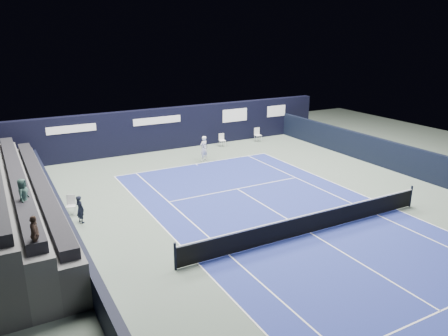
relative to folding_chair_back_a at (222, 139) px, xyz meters
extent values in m
plane|color=#536358|center=(-3.82, -13.25, -0.56)|extent=(48.00, 48.00, 0.00)
cube|color=navy|center=(-3.82, -15.25, -0.55)|extent=(10.97, 23.77, 0.01)
cube|color=black|center=(6.68, -9.25, 0.34)|extent=(0.30, 22.00, 1.80)
cube|color=white|center=(-0.01, -0.09, -0.10)|extent=(0.47, 0.45, 0.04)
cube|color=white|center=(0.01, 0.11, 0.16)|extent=(0.43, 0.07, 0.51)
cylinder|color=white|center=(0.19, 0.07, -0.33)|extent=(0.02, 0.02, 0.45)
cylinder|color=white|center=(-0.18, 0.10, -0.33)|extent=(0.02, 0.02, 0.45)
cylinder|color=white|center=(0.16, -0.28, -0.33)|extent=(0.02, 0.02, 0.45)
cylinder|color=white|center=(-0.21, -0.24, -0.33)|extent=(0.02, 0.02, 0.45)
cube|color=silver|center=(3.23, -0.11, -0.05)|extent=(0.52, 0.49, 0.05)
cube|color=silver|center=(3.25, 0.11, 0.25)|extent=(0.48, 0.07, 0.57)
cylinder|color=silver|center=(3.45, 0.07, -0.30)|extent=(0.03, 0.03, 0.51)
cylinder|color=silver|center=(3.04, 0.10, -0.30)|extent=(0.03, 0.03, 0.51)
cylinder|color=silver|center=(3.43, -0.32, -0.30)|extent=(0.03, 0.03, 0.51)
cylinder|color=silver|center=(3.01, -0.29, -0.30)|extent=(0.03, 0.03, 0.51)
cube|color=silver|center=(-12.66, -8.09, -0.11)|extent=(0.53, 0.51, 0.04)
cube|color=silver|center=(-12.60, -7.90, 0.15)|extent=(0.41, 0.16, 0.50)
cylinder|color=silver|center=(-12.43, -7.98, -0.33)|extent=(0.02, 0.02, 0.44)
cylinder|color=silver|center=(-12.78, -7.87, -0.33)|extent=(0.02, 0.02, 0.44)
cylinder|color=silver|center=(-12.54, -8.30, -0.33)|extent=(0.02, 0.02, 0.44)
cylinder|color=silver|center=(-12.88, -8.19, -0.33)|extent=(0.02, 0.02, 0.44)
imported|color=black|center=(-12.44, -9.25, 0.11)|extent=(0.49, 0.57, 1.33)
cube|color=white|center=(-3.82, -3.37, -0.55)|extent=(10.97, 0.06, 0.00)
cube|color=white|center=(1.67, -15.25, -0.55)|extent=(0.06, 23.77, 0.00)
cube|color=white|center=(-9.30, -15.25, -0.55)|extent=(0.06, 23.77, 0.00)
cube|color=white|center=(0.30, -15.25, -0.55)|extent=(0.06, 23.77, 0.00)
cube|color=white|center=(-7.93, -15.25, -0.55)|extent=(0.06, 23.77, 0.00)
cube|color=white|center=(-3.82, -8.85, -0.55)|extent=(8.23, 0.06, 0.00)
cube|color=white|center=(-3.82, -21.65, -0.55)|extent=(8.23, 0.06, 0.00)
cube|color=white|center=(-3.82, -15.25, -0.55)|extent=(0.06, 12.80, 0.00)
cube|color=white|center=(-3.82, -3.52, -0.55)|extent=(0.06, 0.30, 0.00)
cylinder|color=black|center=(2.58, -15.25, -0.01)|extent=(0.10, 0.10, 1.10)
cylinder|color=black|center=(-10.22, -15.25, -0.01)|extent=(0.10, 0.10, 1.10)
cube|color=black|center=(-3.82, -15.25, -0.10)|extent=(12.80, 0.03, 0.86)
cube|color=white|center=(-3.82, -15.25, 0.35)|extent=(12.80, 0.05, 0.06)
cube|color=black|center=(-3.82, 1.25, 0.99)|extent=(26.00, 0.60, 3.10)
cube|color=silver|center=(-10.82, 0.93, 1.74)|extent=(3.20, 0.02, 0.50)
cube|color=silver|center=(-4.82, 0.93, 1.74)|extent=(3.60, 0.02, 0.50)
cube|color=silver|center=(1.68, 0.93, 1.54)|extent=(2.20, 0.02, 1.00)
cube|color=silver|center=(5.68, 0.93, 1.54)|extent=(1.80, 0.02, 0.90)
cube|color=black|center=(-13.32, -9.25, 0.04)|extent=(0.30, 22.00, 1.20)
cube|color=silver|center=(-13.15, -16.25, 0.04)|extent=(0.02, 2.00, 0.45)
cube|color=silver|center=(-13.15, -12.75, 0.04)|extent=(0.02, 2.40, 0.45)
cube|color=silver|center=(-13.15, -9.25, 0.04)|extent=(0.02, 2.00, 0.45)
cube|color=#4B4B4E|center=(-13.92, -8.25, 0.27)|extent=(0.90, 16.00, 1.65)
cube|color=#545456|center=(-14.82, -8.25, 0.49)|extent=(0.90, 16.00, 2.10)
cube|color=black|center=(-13.92, -8.25, 1.29)|extent=(0.63, 15.20, 0.40)
cube|color=black|center=(-14.82, -8.25, 1.74)|extent=(0.63, 15.20, 0.40)
imported|color=#47342A|center=(-14.82, -15.65, 2.14)|extent=(0.35, 0.72, 1.20)
imported|color=#28423D|center=(-14.82, -11.90, 2.16)|extent=(0.60, 0.71, 1.23)
imported|color=white|center=(-2.98, -2.90, 0.31)|extent=(0.73, 0.60, 1.73)
cylinder|color=black|center=(-3.13, -3.20, 0.49)|extent=(0.03, 0.29, 0.13)
torus|color=black|center=(-3.13, -3.45, 0.59)|extent=(0.30, 0.13, 0.29)
camera|label=1|loc=(-15.54, -28.74, 7.96)|focal=35.00mm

